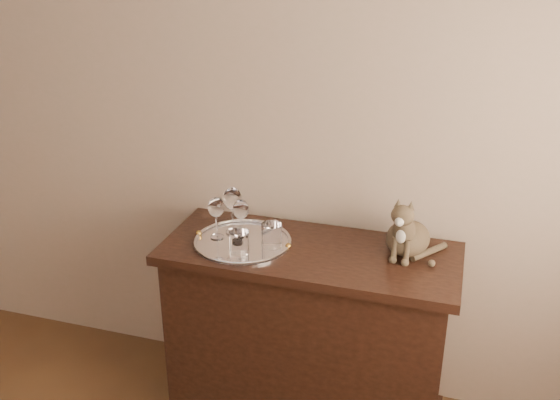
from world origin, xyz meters
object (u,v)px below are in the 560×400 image
(wine_glass_c, at_px, (216,218))
(tumbler_b, at_px, (239,242))
(sideboard, at_px, (308,337))
(wine_glass_a, at_px, (233,210))
(tumbler_c, at_px, (272,235))
(cat, at_px, (409,223))
(wine_glass_d, at_px, (241,220))
(tray, at_px, (243,243))

(wine_glass_c, bearing_deg, tumbler_b, -35.68)
(sideboard, height_order, wine_glass_a, wine_glass_a)
(tumbler_b, bearing_deg, tumbler_c, 41.71)
(tumbler_c, relative_size, cat, 0.36)
(wine_glass_c, bearing_deg, wine_glass_a, 52.71)
(cat, bearing_deg, wine_glass_c, -160.84)
(wine_glass_d, distance_m, tumbler_c, 0.14)
(tumbler_c, bearing_deg, sideboard, 10.07)
(tumbler_b, bearing_deg, tray, 102.12)
(wine_glass_a, relative_size, tumbler_b, 2.28)
(tumbler_c, distance_m, cat, 0.55)
(wine_glass_d, distance_m, cat, 0.67)
(wine_glass_d, relative_size, cat, 0.67)
(sideboard, relative_size, wine_glass_c, 6.67)
(wine_glass_d, distance_m, tumbler_b, 0.12)
(tray, distance_m, tumbler_c, 0.13)
(tumbler_c, height_order, cat, cat)
(sideboard, bearing_deg, cat, 12.81)
(wine_glass_a, bearing_deg, tumbler_b, -61.37)
(sideboard, bearing_deg, tumbler_c, -169.93)
(sideboard, distance_m, tray, 0.51)
(wine_glass_a, distance_m, cat, 0.72)
(sideboard, xyz_separation_m, cat, (0.38, 0.09, 0.56))
(sideboard, height_order, wine_glass_c, wine_glass_c)
(tray, relative_size, tumbler_c, 4.21)
(sideboard, relative_size, tumbler_b, 13.41)
(wine_glass_c, distance_m, tumbler_c, 0.24)
(sideboard, xyz_separation_m, tray, (-0.27, -0.03, 0.43))
(wine_glass_a, height_order, wine_glass_c, wine_glass_a)
(wine_glass_c, height_order, tumbler_c, wine_glass_c)
(wine_glass_c, distance_m, tumbler_b, 0.17)
(wine_glass_a, distance_m, wine_glass_c, 0.08)
(tray, distance_m, wine_glass_a, 0.14)
(tumbler_b, bearing_deg, wine_glass_a, 118.63)
(wine_glass_a, distance_m, tumbler_b, 0.19)
(wine_glass_a, relative_size, tumbler_c, 2.15)
(tumbler_c, xyz_separation_m, cat, (0.53, 0.11, 0.08))
(wine_glass_a, xyz_separation_m, wine_glass_c, (-0.05, -0.06, -0.01))
(wine_glass_c, bearing_deg, wine_glass_d, 8.30)
(tray, bearing_deg, sideboard, 6.23)
(sideboard, height_order, cat, cat)
(tumbler_b, height_order, tumbler_c, tumbler_c)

